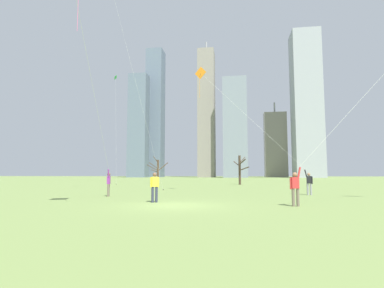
# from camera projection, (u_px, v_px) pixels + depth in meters

# --- Properties ---
(ground_plane) EXTENTS (400.00, 400.00, 0.00)m
(ground_plane) POSITION_uv_depth(u_px,v_px,m) (175.00, 205.00, 15.14)
(ground_plane) COLOR #7A934C
(kite_flyer_midfield_right_white) EXTENTS (10.69, 0.80, 12.88)m
(kite_flyer_midfield_right_white) POSITION_uv_depth(u_px,v_px,m) (348.00, 124.00, 14.84)
(kite_flyer_midfield_right_white) COLOR #726656
(kite_flyer_midfield_right_white) RESTS_ON ground
(kite_flyer_midfield_left_pink) EXTENTS (2.21, 9.66, 11.17)m
(kite_flyer_midfield_left_pink) POSITION_uv_depth(u_px,v_px,m) (101.00, 142.00, 19.19)
(kite_flyer_midfield_left_pink) COLOR #726656
(kite_flyer_midfield_left_pink) RESTS_ON ground
(kite_flyer_far_back_orange) EXTENTS (9.10, 3.12, 11.09)m
(kite_flyer_far_back_orange) POSITION_uv_depth(u_px,v_px,m) (284.00, 157.00, 23.57)
(kite_flyer_far_back_orange) COLOR gray
(kite_flyer_far_back_orange) RESTS_ON ground
(bystander_strolling_midfield) EXTENTS (0.45, 0.35, 1.62)m
(bystander_strolling_midfield) POSITION_uv_depth(u_px,v_px,m) (155.00, 186.00, 16.83)
(bystander_strolling_midfield) COLOR #33384C
(bystander_strolling_midfield) RESTS_ON ground
(distant_kite_drifting_right_green) EXTENTS (3.08, 6.23, 18.55)m
(distant_kite_drifting_right_green) POSITION_uv_depth(u_px,v_px,m) (116.00, 87.00, 52.29)
(distant_kite_drifting_right_green) COLOR green
(distant_kite_drifting_right_green) RESTS_ON ground
(bare_tree_leftmost) EXTENTS (2.30, 2.30, 4.25)m
(bare_tree_leftmost) POSITION_uv_depth(u_px,v_px,m) (240.00, 169.00, 45.01)
(bare_tree_leftmost) COLOR #423326
(bare_tree_leftmost) RESTS_ON ground
(bare_tree_right_of_center) EXTENTS (3.33, 1.66, 4.36)m
(bare_tree_right_of_center) POSITION_uv_depth(u_px,v_px,m) (158.00, 170.00, 49.68)
(bare_tree_right_of_center) COLOR #4C3828
(bare_tree_right_of_center) RESTS_ON ground
(skyline_wide_slab) EXTENTS (7.97, 10.78, 67.62)m
(skyline_wide_slab) POSITION_uv_depth(u_px,v_px,m) (207.00, 113.00, 151.61)
(skyline_wide_slab) COLOR gray
(skyline_wide_slab) RESTS_ON ground
(skyline_mid_tower_right) EXTENTS (8.81, 7.10, 49.54)m
(skyline_mid_tower_right) POSITION_uv_depth(u_px,v_px,m) (138.00, 125.00, 147.96)
(skyline_mid_tower_right) COLOR slate
(skyline_mid_tower_right) RESTS_ON ground
(skyline_mid_tower_left) EXTENTS (8.54, 9.44, 67.54)m
(skyline_mid_tower_left) POSITION_uv_depth(u_px,v_px,m) (155.00, 113.00, 163.15)
(skyline_mid_tower_left) COLOR slate
(skyline_mid_tower_left) RESTS_ON ground
(skyline_slender_spire) EXTENTS (10.57, 5.82, 36.52)m
(skyline_slender_spire) POSITION_uv_depth(u_px,v_px,m) (275.00, 145.00, 149.68)
(skyline_slender_spire) COLOR gray
(skyline_slender_spire) RESTS_ON ground
(skyline_tall_tower) EXTENTS (11.83, 11.73, 64.35)m
(skyline_tall_tower) POSITION_uv_depth(u_px,v_px,m) (306.00, 104.00, 134.93)
(skyline_tall_tower) COLOR #9EA3AD
(skyline_tall_tower) RESTS_ON ground
(skyline_squat_block) EXTENTS (10.65, 9.72, 44.75)m
(skyline_squat_block) POSITION_uv_depth(u_px,v_px,m) (235.00, 127.00, 138.72)
(skyline_squat_block) COLOR gray
(skyline_squat_block) RESTS_ON ground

